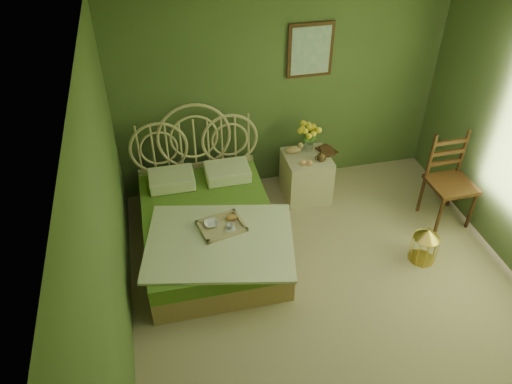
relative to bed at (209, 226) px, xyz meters
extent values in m
plane|color=tan|center=(1.10, -1.15, -0.29)|extent=(4.50, 4.50, 0.00)
plane|color=silver|center=(1.10, -1.15, 2.31)|extent=(4.50, 4.50, 0.00)
plane|color=#526837|center=(1.10, 1.10, 1.01)|extent=(4.00, 0.00, 4.00)
plane|color=#526837|center=(-0.90, -1.15, 1.01)|extent=(0.00, 4.50, 4.50)
cube|color=#311C0D|center=(1.42, 1.08, 1.46)|extent=(0.54, 0.03, 0.64)
cube|color=silver|center=(1.42, 1.06, 1.46)|extent=(0.46, 0.01, 0.56)
cube|color=tan|center=(0.00, -0.06, -0.15)|extent=(1.40, 1.87, 0.28)
cube|color=olive|center=(0.00, -0.06, 0.08)|extent=(1.40, 1.87, 0.19)
cube|color=#EEE9CA|center=(0.05, -0.48, 0.19)|extent=(1.68, 1.41, 0.03)
cube|color=#EEE9CA|center=(-0.33, 0.60, 0.26)|extent=(0.51, 0.37, 0.15)
cube|color=#EEE9CA|center=(0.33, 0.60, 0.26)|extent=(0.51, 0.37, 0.15)
cube|color=#C9B186|center=(0.10, -0.29, 0.20)|extent=(0.52, 0.44, 0.04)
ellipsoid|color=#B77A38|center=(0.22, -0.20, 0.25)|extent=(0.12, 0.07, 0.05)
cube|color=beige|center=(1.32, 0.63, 0.01)|extent=(0.54, 0.54, 0.60)
cylinder|color=silver|center=(1.37, 0.76, 0.40)|extent=(0.10, 0.10, 0.18)
ellipsoid|color=tan|center=(1.17, 0.74, 0.36)|extent=(0.21, 0.11, 0.10)
sphere|color=#FDA762|center=(1.21, 0.47, 0.34)|extent=(0.07, 0.07, 0.07)
sphere|color=#FDA762|center=(1.29, 0.45, 0.34)|extent=(0.07, 0.07, 0.07)
cube|color=#311C0D|center=(2.80, -0.18, 0.23)|extent=(0.49, 0.49, 0.05)
cylinder|color=#311C0D|center=(2.59, -0.38, -0.03)|extent=(0.04, 0.04, 0.52)
cylinder|color=#311C0D|center=(3.00, -0.38, -0.03)|extent=(0.04, 0.04, 0.52)
cylinder|color=#311C0D|center=(2.59, 0.03, -0.03)|extent=(0.04, 0.04, 0.52)
cylinder|color=#311C0D|center=(3.00, 0.03, -0.03)|extent=(0.04, 0.04, 0.52)
cube|color=#311C0D|center=(2.80, 0.03, 0.51)|extent=(0.41, 0.05, 0.57)
cylinder|color=gold|center=(2.23, -0.74, -0.28)|extent=(0.28, 0.28, 0.01)
cylinder|color=gold|center=(2.23, -0.74, -0.13)|extent=(0.28, 0.28, 0.31)
cone|color=gold|center=(2.23, -0.74, 0.08)|extent=(0.28, 0.28, 0.11)
imported|color=#381E0F|center=(1.50, 0.65, 0.32)|extent=(0.26, 0.29, 0.02)
imported|color=#472819|center=(1.50, 0.65, 0.34)|extent=(0.18, 0.23, 0.02)
imported|color=white|center=(0.00, -0.24, 0.24)|extent=(0.16, 0.16, 0.04)
imported|color=white|center=(0.18, -0.35, 0.25)|extent=(0.08, 0.08, 0.07)
camera|label=1|loc=(-0.42, -4.13, 3.68)|focal=35.00mm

